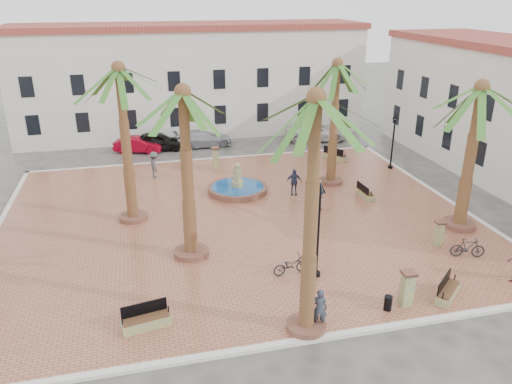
# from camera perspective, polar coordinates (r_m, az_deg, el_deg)

# --- Properties ---
(ground) EXTENTS (120.00, 120.00, 0.00)m
(ground) POSITION_cam_1_polar(r_m,az_deg,el_deg) (28.31, -1.97, -3.18)
(ground) COLOR #56544F
(ground) RESTS_ON ground
(plaza) EXTENTS (26.00, 22.00, 0.15)m
(plaza) POSITION_cam_1_polar(r_m,az_deg,el_deg) (28.28, -1.97, -3.05)
(plaza) COLOR #AA6347
(plaza) RESTS_ON ground
(kerb_n) EXTENTS (26.30, 0.30, 0.16)m
(kerb_n) POSITION_cam_1_polar(r_m,az_deg,el_deg) (38.38, -5.37, 3.73)
(kerb_n) COLOR silver
(kerb_n) RESTS_ON ground
(kerb_s) EXTENTS (26.30, 0.30, 0.16)m
(kerb_s) POSITION_cam_1_polar(r_m,az_deg,el_deg) (19.19, 5.12, -16.64)
(kerb_s) COLOR silver
(kerb_s) RESTS_ON ground
(kerb_e) EXTENTS (0.30, 22.30, 0.16)m
(kerb_e) POSITION_cam_1_polar(r_m,az_deg,el_deg) (33.20, 20.56, -0.59)
(kerb_e) COLOR silver
(kerb_e) RESTS_ON ground
(building_north) EXTENTS (30.40, 7.40, 9.50)m
(building_north) POSITION_cam_1_polar(r_m,az_deg,el_deg) (45.98, -7.33, 12.70)
(building_north) COLOR silver
(building_north) RESTS_ON ground
(fountain) EXTENTS (3.76, 3.76, 1.94)m
(fountain) POSITION_cam_1_polar(r_m,az_deg,el_deg) (31.73, -2.12, 0.48)
(fountain) COLOR brown
(fountain) RESTS_ON plaza
(palm_nw) EXTENTS (5.14, 5.14, 8.69)m
(palm_nw) POSITION_cam_1_polar(r_m,az_deg,el_deg) (26.69, -15.28, 11.67)
(palm_nw) COLOR brown
(palm_nw) RESTS_ON plaza
(palm_sw) EXTENTS (5.48, 5.48, 8.26)m
(palm_sw) POSITION_cam_1_polar(r_m,az_deg,el_deg) (22.09, -8.25, 8.94)
(palm_sw) COLOR brown
(palm_sw) RESTS_ON plaza
(palm_s) EXTENTS (4.88, 4.88, 9.12)m
(palm_s) POSITION_cam_1_polar(r_m,az_deg,el_deg) (16.22, 6.78, 7.61)
(palm_s) COLOR brown
(palm_s) RESTS_ON plaza
(palm_e) EXTENTS (5.71, 5.71, 7.94)m
(palm_e) POSITION_cam_1_polar(r_m,az_deg,el_deg) (27.35, 24.12, 9.01)
(palm_e) COLOR brown
(palm_e) RESTS_ON plaza
(palm_ne) EXTENTS (5.12, 5.12, 8.17)m
(palm_ne) POSITION_cam_1_polar(r_m,az_deg,el_deg) (31.91, 9.21, 12.81)
(palm_ne) COLOR brown
(palm_ne) RESTS_ON plaza
(bench_s) EXTENTS (1.93, 0.90, 0.98)m
(bench_s) POSITION_cam_1_polar(r_m,az_deg,el_deg) (19.94, -12.44, -14.21)
(bench_s) COLOR #8F945F
(bench_s) RESTS_ON plaza
(bench_se) EXTENTS (1.70, 1.57, 0.94)m
(bench_se) POSITION_cam_1_polar(r_m,az_deg,el_deg) (22.59, 21.05, -10.62)
(bench_se) COLOR #8F945F
(bench_se) RESTS_ON plaza
(bench_e) EXTENTS (0.56, 1.64, 0.86)m
(bench_e) POSITION_cam_1_polar(r_m,az_deg,el_deg) (31.62, 12.33, -0.16)
(bench_e) COLOR #8F945F
(bench_e) RESTS_ON plaza
(bench_ne) EXTENTS (1.48, 1.93, 1.01)m
(bench_ne) POSITION_cam_1_polar(r_m,az_deg,el_deg) (38.28, 8.98, 4.06)
(bench_ne) COLOR #8F945F
(bench_ne) RESTS_ON plaza
(lamppost_s) EXTENTS (0.49, 0.49, 4.48)m
(lamppost_s) POSITION_cam_1_polar(r_m,az_deg,el_deg) (21.50, 7.20, -2.51)
(lamppost_s) COLOR black
(lamppost_s) RESTS_ON plaza
(lamppost_e) EXTENTS (0.44, 0.44, 4.04)m
(lamppost_e) POSITION_cam_1_polar(r_m,az_deg,el_deg) (36.62, 15.49, 6.71)
(lamppost_e) COLOR black
(lamppost_e) RESTS_ON plaza
(bollard_se) EXTENTS (0.57, 0.57, 1.54)m
(bollard_se) POSITION_cam_1_polar(r_m,az_deg,el_deg) (21.30, 16.88, -10.44)
(bollard_se) COLOR #8F945F
(bollard_se) RESTS_ON plaza
(bollard_n) EXTENTS (0.61, 0.61, 1.56)m
(bollard_n) POSITION_cam_1_polar(r_m,az_deg,el_deg) (35.96, -4.62, 3.96)
(bollard_n) COLOR #8F945F
(bollard_n) RESTS_ON plaza
(bollard_e) EXTENTS (0.53, 0.53, 1.30)m
(bollard_e) POSITION_cam_1_polar(r_m,az_deg,el_deg) (26.58, 20.15, -4.41)
(bollard_e) COLOR #8F945F
(bollard_e) RESTS_ON plaza
(litter_bin) EXTENTS (0.32, 0.32, 0.62)m
(litter_bin) POSITION_cam_1_polar(r_m,az_deg,el_deg) (21.07, 14.85, -12.16)
(litter_bin) COLOR black
(litter_bin) RESTS_ON plaza
(cyclist_a) EXTENTS (0.69, 0.57, 1.64)m
(cyclist_a) POSITION_cam_1_polar(r_m,az_deg,el_deg) (19.37, 7.25, -13.04)
(cyclist_a) COLOR #2F3646
(cyclist_a) RESTS_ON plaza
(bicycle_a) EXTENTS (1.75, 0.81, 0.88)m
(bicycle_a) POSITION_cam_1_polar(r_m,az_deg,el_deg) (22.72, 3.99, -8.31)
(bicycle_a) COLOR black
(bicycle_a) RESTS_ON plaza
(bicycle_b) EXTENTS (1.69, 0.94, 0.98)m
(bicycle_b) POSITION_cam_1_polar(r_m,az_deg,el_deg) (26.03, 23.05, -5.88)
(bicycle_b) COLOR black
(bicycle_b) RESTS_ON plaza
(pedestrian_fountain_a) EXTENTS (1.07, 1.02, 1.84)m
(pedestrian_fountain_a) POSITION_cam_1_polar(r_m,az_deg,el_deg) (29.14, 7.07, -0.30)
(pedestrian_fountain_a) COLOR gray
(pedestrian_fountain_a) RESTS_ON plaza
(pedestrian_fountain_b) EXTENTS (1.04, 0.58, 1.68)m
(pedestrian_fountain_b) POSITION_cam_1_polar(r_m,az_deg,el_deg) (31.17, 4.35, 1.17)
(pedestrian_fountain_b) COLOR #2A324F
(pedestrian_fountain_b) RESTS_ON plaza
(pedestrian_north) EXTENTS (0.82, 1.25, 1.82)m
(pedestrian_north) POSITION_cam_1_polar(r_m,az_deg,el_deg) (34.65, -11.55, 3.06)
(pedestrian_north) COLOR #424246
(pedestrian_north) RESTS_ON plaza
(pedestrian_east) EXTENTS (0.52, 1.54, 1.66)m
(pedestrian_east) POSITION_cam_1_polar(r_m,az_deg,el_deg) (32.84, 6.69, 2.15)
(pedestrian_east) COLOR #716758
(pedestrian_east) RESTS_ON plaza
(car_black) EXTENTS (4.53, 2.15, 1.49)m
(car_black) POSITION_cam_1_polar(r_m,az_deg,el_deg) (41.37, -11.17, 5.72)
(car_black) COLOR black
(car_black) RESTS_ON ground
(car_red) EXTENTS (4.01, 2.40, 1.25)m
(car_red) POSITION_cam_1_polar(r_m,az_deg,el_deg) (41.16, -13.31, 5.28)
(car_red) COLOR maroon
(car_red) RESTS_ON ground
(car_silver) EXTENTS (4.89, 2.25, 1.38)m
(car_silver) POSITION_cam_1_polar(r_m,az_deg,el_deg) (41.80, -6.07, 6.11)
(car_silver) COLOR #A3A2AB
(car_silver) RESTS_ON ground
(car_white) EXTENTS (5.60, 3.28, 1.46)m
(car_white) POSITION_cam_1_polar(r_m,az_deg,el_deg) (43.77, 6.86, 6.85)
(car_white) COLOR silver
(car_white) RESTS_ON ground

